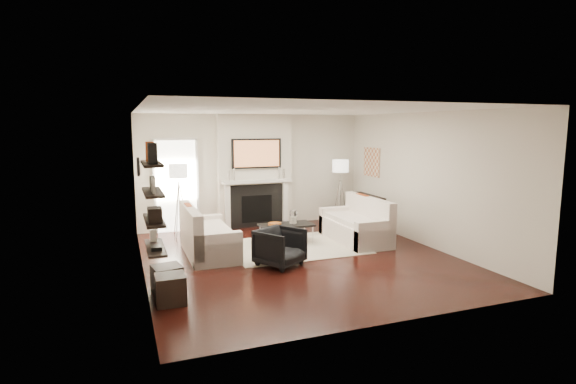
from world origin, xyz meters
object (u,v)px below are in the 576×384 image
object	(u,v)px
coffee_table	(286,225)
lamp_left_shade	(178,171)
lamp_right_shade	(341,166)
ottoman_near	(167,279)
armchair	(280,245)
loveseat_left_base	(209,244)
loveseat_right_base	(355,231)

from	to	relation	value
coffee_table	lamp_left_shade	size ratio (longest dim) A/B	2.75
lamp_right_shade	ottoman_near	xyz separation A→B (m)	(-4.52, -3.33, -1.25)
armchair	lamp_left_shade	size ratio (longest dim) A/B	1.80
loveseat_left_base	armchair	xyz separation A→B (m)	(1.03, -1.12, 0.15)
loveseat_left_base	coffee_table	world-z (taller)	same
lamp_right_shade	armchair	bearing A→B (deg)	-133.32
loveseat_left_base	armchair	distance (m)	1.53
loveseat_left_base	lamp_left_shade	world-z (taller)	lamp_left_shade
loveseat_left_base	lamp_left_shade	xyz separation A→B (m)	(-0.33, 1.71, 1.24)
loveseat_left_base	loveseat_right_base	size ratio (longest dim) A/B	1.00
lamp_left_shade	lamp_right_shade	bearing A→B (deg)	-1.85
lamp_right_shade	ottoman_near	size ratio (longest dim) A/B	1.00
coffee_table	ottoman_near	size ratio (longest dim) A/B	2.75
armchair	lamp_right_shade	world-z (taller)	lamp_right_shade
coffee_table	lamp_right_shade	bearing A→B (deg)	35.47
loveseat_right_base	armchair	xyz separation A→B (m)	(-2.05, -1.03, 0.15)
armchair	lamp_right_shade	distance (m)	3.86
lamp_left_shade	loveseat_right_base	bearing A→B (deg)	-27.73
coffee_table	armchair	size ratio (longest dim) A/B	1.53
armchair	lamp_left_shade	world-z (taller)	lamp_left_shade
loveseat_left_base	lamp_right_shade	xyz separation A→B (m)	(3.57, 1.58, 1.24)
loveseat_left_base	lamp_left_shade	distance (m)	2.13
armchair	loveseat_left_base	bearing A→B (deg)	100.29
loveseat_left_base	ottoman_near	world-z (taller)	loveseat_left_base
armchair	ottoman_near	bearing A→B (deg)	165.42
armchair	lamp_right_shade	xyz separation A→B (m)	(2.54, 2.69, 1.09)
loveseat_right_base	armchair	world-z (taller)	armchair
lamp_right_shade	ottoman_near	world-z (taller)	lamp_right_shade
loveseat_left_base	lamp_right_shade	world-z (taller)	lamp_right_shade
coffee_table	lamp_left_shade	bearing A→B (deg)	142.52
loveseat_left_base	lamp_left_shade	size ratio (longest dim) A/B	4.50
lamp_left_shade	loveseat_left_base	bearing A→B (deg)	-79.06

